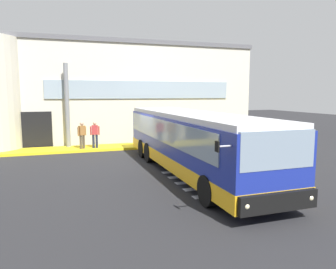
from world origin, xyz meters
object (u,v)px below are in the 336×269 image
object	(u,v)px
passenger_near_column	(82,133)
passenger_by_doorway	(95,133)
entry_support_column	(67,105)
bus_main_foreground	(191,143)

from	to	relation	value
passenger_near_column	passenger_by_doorway	distance (m)	0.80
passenger_near_column	passenger_by_doorway	bearing A→B (deg)	3.69
entry_support_column	passenger_near_column	xyz separation A→B (m)	(0.78, -1.05, -1.67)
passenger_near_column	passenger_by_doorway	world-z (taller)	same
passenger_near_column	bus_main_foreground	bearing A→B (deg)	-58.65
entry_support_column	bus_main_foreground	size ratio (longest dim) A/B	0.43
entry_support_column	passenger_by_doorway	xyz separation A→B (m)	(1.58, -1.00, -1.71)
bus_main_foreground	passenger_near_column	bearing A→B (deg)	121.35
passenger_near_column	passenger_by_doorway	size ratio (longest dim) A/B	1.00
entry_support_column	passenger_by_doorway	bearing A→B (deg)	-32.24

